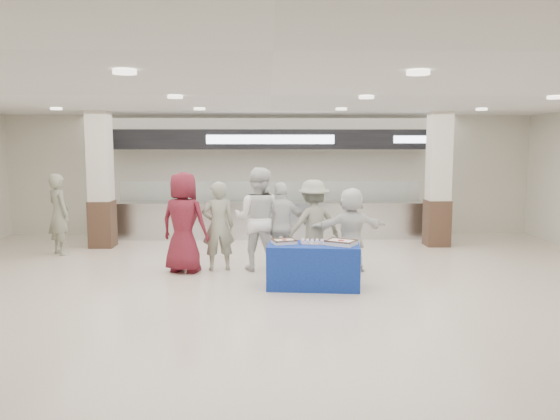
{
  "coord_description": "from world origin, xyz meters",
  "views": [
    {
      "loc": [
        -0.03,
        -8.7,
        2.45
      ],
      "look_at": [
        0.17,
        1.6,
        1.19
      ],
      "focal_mm": 35.0,
      "sensor_mm": 36.0,
      "label": 1
    }
  ],
  "objects_px": {
    "display_table": "(313,266)",
    "soldier_b": "(313,224)",
    "cupcake_tray": "(315,242)",
    "civilian_maroon": "(184,222)",
    "chef_tall": "(258,219)",
    "soldier_a": "(218,226)",
    "sheet_cake_left": "(284,241)",
    "sheet_cake_right": "(341,242)",
    "civilian_white": "(351,229)",
    "chef_short": "(282,226)",
    "soldier_bg": "(59,214)"
  },
  "relations": [
    {
      "from": "civilian_maroon",
      "to": "chef_short",
      "type": "xyz_separation_m",
      "value": [
        1.87,
        0.16,
        -0.1
      ]
    },
    {
      "from": "sheet_cake_left",
      "to": "cupcake_tray",
      "type": "xyz_separation_m",
      "value": [
        0.52,
        -0.02,
        -0.01
      ]
    },
    {
      "from": "soldier_a",
      "to": "soldier_b",
      "type": "bearing_deg",
      "value": 171.04
    },
    {
      "from": "sheet_cake_right",
      "to": "chef_tall",
      "type": "bearing_deg",
      "value": 134.73
    },
    {
      "from": "cupcake_tray",
      "to": "sheet_cake_right",
      "type": "bearing_deg",
      "value": -15.63
    },
    {
      "from": "civilian_maroon",
      "to": "chef_tall",
      "type": "distance_m",
      "value": 1.42
    },
    {
      "from": "chef_short",
      "to": "sheet_cake_left",
      "type": "bearing_deg",
      "value": 78.96
    },
    {
      "from": "sheet_cake_right",
      "to": "soldier_b",
      "type": "xyz_separation_m",
      "value": [
        -0.35,
        1.5,
        0.08
      ]
    },
    {
      "from": "sheet_cake_right",
      "to": "soldier_b",
      "type": "height_order",
      "value": "soldier_b"
    },
    {
      "from": "sheet_cake_left",
      "to": "chef_tall",
      "type": "xyz_separation_m",
      "value": [
        -0.47,
        1.29,
        0.2
      ]
    },
    {
      "from": "sheet_cake_left",
      "to": "civilian_maroon",
      "type": "bearing_deg",
      "value": 149.59
    },
    {
      "from": "cupcake_tray",
      "to": "soldier_a",
      "type": "distance_m",
      "value": 2.17
    },
    {
      "from": "civilian_maroon",
      "to": "civilian_white",
      "type": "height_order",
      "value": "civilian_maroon"
    },
    {
      "from": "sheet_cake_right",
      "to": "civilian_white",
      "type": "bearing_deg",
      "value": 74.37
    },
    {
      "from": "display_table",
      "to": "soldier_b",
      "type": "relative_size",
      "value": 0.89
    },
    {
      "from": "soldier_b",
      "to": "chef_short",
      "type": "bearing_deg",
      "value": -12.11
    },
    {
      "from": "chef_tall",
      "to": "civilian_white",
      "type": "height_order",
      "value": "chef_tall"
    },
    {
      "from": "sheet_cake_right",
      "to": "soldier_bg",
      "type": "distance_m",
      "value": 6.58
    },
    {
      "from": "sheet_cake_left",
      "to": "sheet_cake_right",
      "type": "height_order",
      "value": "sheet_cake_right"
    },
    {
      "from": "display_table",
      "to": "civilian_maroon",
      "type": "distance_m",
      "value": 2.71
    },
    {
      "from": "sheet_cake_right",
      "to": "chef_short",
      "type": "height_order",
      "value": "chef_short"
    },
    {
      "from": "civilian_white",
      "to": "soldier_b",
      "type": "bearing_deg",
      "value": -29.31
    },
    {
      "from": "sheet_cake_right",
      "to": "sheet_cake_left",
      "type": "bearing_deg",
      "value": 171.37
    },
    {
      "from": "sheet_cake_left",
      "to": "chef_short",
      "type": "bearing_deg",
      "value": 90.53
    },
    {
      "from": "cupcake_tray",
      "to": "chef_tall",
      "type": "height_order",
      "value": "chef_tall"
    },
    {
      "from": "sheet_cake_left",
      "to": "sheet_cake_right",
      "type": "distance_m",
      "value": 0.97
    },
    {
      "from": "chef_short",
      "to": "cupcake_tray",
      "type": "bearing_deg",
      "value": 100.85
    },
    {
      "from": "sheet_cake_left",
      "to": "soldier_b",
      "type": "distance_m",
      "value": 1.49
    },
    {
      "from": "soldier_bg",
      "to": "soldier_a",
      "type": "bearing_deg",
      "value": -158.53
    },
    {
      "from": "sheet_cake_right",
      "to": "soldier_a",
      "type": "xyz_separation_m",
      "value": [
        -2.2,
        1.4,
        0.07
      ]
    },
    {
      "from": "sheet_cake_right",
      "to": "civilian_maroon",
      "type": "relative_size",
      "value": 0.3
    },
    {
      "from": "sheet_cake_left",
      "to": "soldier_a",
      "type": "bearing_deg",
      "value": 134.74
    },
    {
      "from": "chef_tall",
      "to": "display_table",
      "type": "bearing_deg",
      "value": 138.95
    },
    {
      "from": "sheet_cake_left",
      "to": "civilian_white",
      "type": "xyz_separation_m",
      "value": [
        1.31,
        1.12,
        0.02
      ]
    },
    {
      "from": "chef_short",
      "to": "soldier_b",
      "type": "distance_m",
      "value": 0.63
    },
    {
      "from": "sheet_cake_right",
      "to": "civilian_maroon",
      "type": "distance_m",
      "value": 3.1
    },
    {
      "from": "civilian_maroon",
      "to": "soldier_bg",
      "type": "bearing_deg",
      "value": -10.47
    },
    {
      "from": "display_table",
      "to": "soldier_b",
      "type": "bearing_deg",
      "value": 91.42
    },
    {
      "from": "civilian_maroon",
      "to": "soldier_b",
      "type": "bearing_deg",
      "value": -154.59
    },
    {
      "from": "display_table",
      "to": "chef_tall",
      "type": "height_order",
      "value": "chef_tall"
    },
    {
      "from": "civilian_maroon",
      "to": "sheet_cake_left",
      "type": "bearing_deg",
      "value": 169.16
    },
    {
      "from": "cupcake_tray",
      "to": "civilian_white",
      "type": "xyz_separation_m",
      "value": [
        0.79,
        1.14,
        0.03
      ]
    },
    {
      "from": "sheet_cake_right",
      "to": "soldier_a",
      "type": "distance_m",
      "value": 2.6
    },
    {
      "from": "civilian_maroon",
      "to": "soldier_bg",
      "type": "distance_m",
      "value": 3.49
    },
    {
      "from": "civilian_maroon",
      "to": "chef_tall",
      "type": "height_order",
      "value": "chef_tall"
    },
    {
      "from": "display_table",
      "to": "cupcake_tray",
      "type": "relative_size",
      "value": 3.43
    },
    {
      "from": "cupcake_tray",
      "to": "soldier_b",
      "type": "distance_m",
      "value": 1.39
    },
    {
      "from": "display_table",
      "to": "soldier_b",
      "type": "xyz_separation_m",
      "value": [
        0.11,
        1.42,
        0.5
      ]
    },
    {
      "from": "chef_short",
      "to": "civilian_white",
      "type": "relative_size",
      "value": 1.06
    },
    {
      "from": "display_table",
      "to": "soldier_a",
      "type": "xyz_separation_m",
      "value": [
        -1.74,
        1.32,
        0.49
      ]
    }
  ]
}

